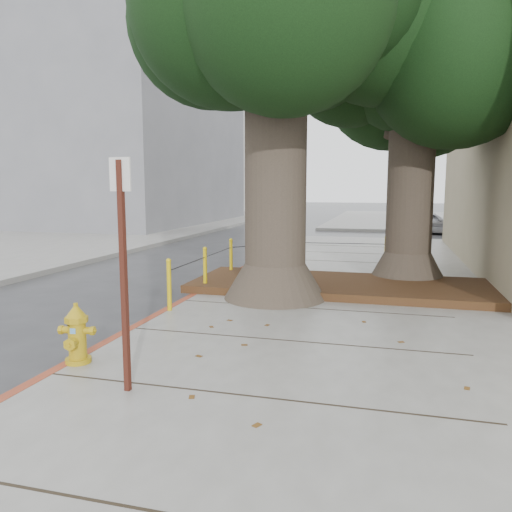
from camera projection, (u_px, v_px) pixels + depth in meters
The scene contains 13 objects.
ground at pixel (254, 348), 7.35m from camera, with size 140.00×140.00×0.00m, color #28282B.
sidewalk_far at pixel (452, 220), 34.50m from camera, with size 16.00×20.00×0.15m, color slate.
curb_red at pixel (192, 299), 10.25m from camera, with size 0.14×26.00×0.16m, color maroon.
planter_bed at pixel (341, 285), 10.82m from camera, with size 6.40×2.60×0.16m, color black.
building_far_grey at pixel (117, 129), 31.43m from camera, with size 12.00×16.00×12.00m, color slate.
building_far_white at pixel (212, 139), 53.74m from camera, with size 12.00×18.00×15.00m, color silver.
tree_near at pixel (295, 23), 9.30m from camera, with size 4.50×3.80×7.68m.
tree_far at pixel (431, 66), 11.08m from camera, with size 4.50×3.80×7.17m.
bollard_ring at pixel (267, 260), 11.67m from camera, with size 3.79×5.39×0.95m.
fire_hydrant at pixel (77, 334), 6.25m from camera, with size 0.41×0.38×0.77m.
signpost at pixel (123, 262), 5.25m from camera, with size 0.25×0.06×2.50m.
car_silver at pixel (429, 223), 24.94m from camera, with size 1.38×3.43×1.17m, color #9E9DA2.
car_dark at pixel (160, 217), 28.29m from camera, with size 1.77×4.37×1.27m, color black.
Camera 1 is at (1.87, -6.85, 2.35)m, focal length 35.00 mm.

